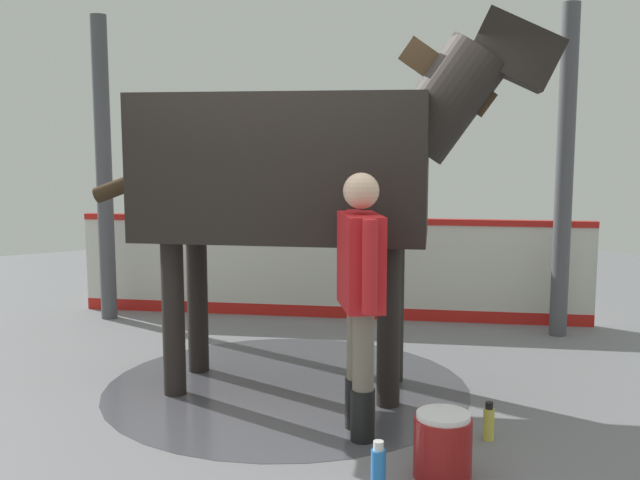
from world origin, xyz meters
The scene contains 10 objects.
ground_plane centered at (0.00, 0.00, -0.01)m, with size 16.00×16.00×0.02m, color gray.
wet_patch centered at (-0.30, -0.25, 0.00)m, with size 2.68×2.68×0.00m, color #4C4C54.
barrier_wall centered at (-1.69, -1.98, 0.48)m, with size 4.14×3.33×1.03m.
roof_post_near centered at (-3.18, -0.30, 1.51)m, with size 0.16×0.16×3.02m, color #4C4C51.
roof_post_far centered at (0.29, -3.07, 1.51)m, with size 0.16×0.16×3.02m, color #4C4C51.
horse centered at (-0.39, -0.18, 1.62)m, with size 2.74×2.31×2.68m.
handler centered at (-0.28, 0.77, 0.93)m, with size 0.38×0.62×1.62m.
wash_bucket centered at (-0.35, 1.49, 0.18)m, with size 0.32×0.32×0.36m.
bottle_shampoo centered at (-0.91, 1.24, 0.11)m, with size 0.07×0.07×0.24m.
bottle_spray centered at (0.04, 1.46, 0.12)m, with size 0.08×0.08×0.27m.
Camera 1 is at (2.15, 4.52, 1.82)m, focal length 42.10 mm.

